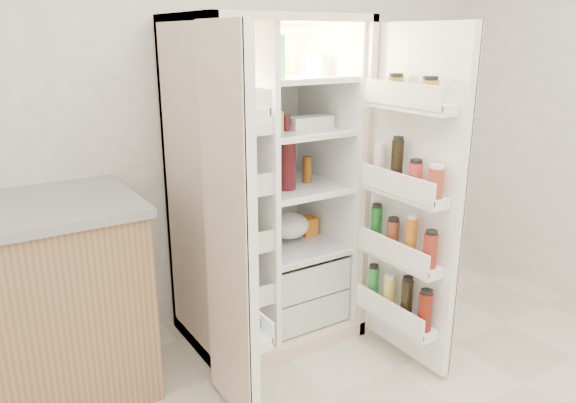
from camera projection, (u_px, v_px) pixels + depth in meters
wall_back at (222, 97)px, 3.17m from camera, size 4.00×0.02×2.70m
refrigerator at (265, 209)px, 3.11m from camera, size 0.92×0.70×1.80m
freezer_door at (231, 233)px, 2.32m from camera, size 0.15×0.40×1.72m
fridge_door at (413, 205)px, 2.75m from camera, size 0.17×0.58×1.72m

